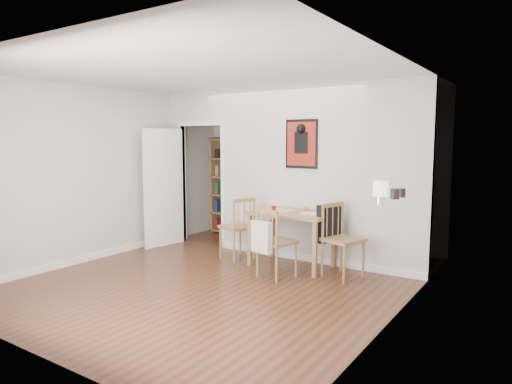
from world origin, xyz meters
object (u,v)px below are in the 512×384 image
Objects in this scene: orange_fruit at (306,209)px; ceramic_jar_a at (395,194)px; chair_front at (276,242)px; mantel_lamp at (381,190)px; bookshelf at (231,186)px; red_glass at (274,209)px; chair_left at (237,228)px; ceramic_jar_b at (402,193)px; chair_right at (342,239)px; dining_table at (292,218)px; fireplace at (397,250)px; notebook at (313,213)px.

ceramic_jar_a is (1.47, -0.75, 0.39)m from orange_fruit.
mantel_lamp reaches higher than chair_front.
red_glass is (1.91, -1.54, -0.08)m from bookshelf.
chair_front is at bearing -55.71° from red_glass.
mantel_lamp is (1.87, -1.02, 0.47)m from red_glass.
ceramic_jar_b reaches higher than chair_left.
mantel_lamp is at bearing -51.51° from chair_right.
mantel_lamp is (3.79, -2.56, 0.39)m from bookshelf.
ceramic_jar_a is at bearing -21.06° from dining_table.
chair_right is at bearing -26.92° from bookshelf.
chair_left is at bearing 176.49° from red_glass.
red_glass is 0.36× the size of mantel_lamp.
fireplace is at bearing -17.52° from red_glass.
ceramic_jar_b is at bearing -19.89° from orange_fruit.
chair_right is at bearing -8.30° from notebook.
notebook is 2.64× the size of ceramic_jar_a.
chair_right is 0.78× the size of fireplace.
mantel_lamp is at bearing -40.84° from notebook.
chair_right is at bearing 2.54° from red_glass.
bookshelf reaches higher than chair_right.
mantel_lamp is at bearing -22.66° from chair_left.
orange_fruit is at bearing 83.72° from chair_front.
ceramic_jar_b is (2.56, -0.34, 0.73)m from chair_left.
chair_front is 3.03m from bookshelf.
dining_table is 2.09m from mantel_lamp.
bookshelf is (-2.94, 1.49, 0.41)m from chair_right.
ceramic_jar_b is at bearing -7.58° from chair_left.
chair_right is 1.58m from mantel_lamp.
chair_left is 1.70m from chair_right.
bookshelf is at bearing 150.66° from orange_fruit.
ceramic_jar_b is at bearing -14.23° from dining_table.
ceramic_jar_a reaches higher than chair_right.
bookshelf is 7.82× the size of mantel_lamp.
notebook is at bearing 3.32° from chair_left.
bookshelf is 4.43m from fireplace.
notebook is at bearing 171.70° from chair_right.
notebook is (-0.46, 0.07, 0.29)m from chair_right.
ceramic_jar_a is at bearing -26.98° from orange_fruit.
ceramic_jar_a reaches higher than chair_front.
red_glass is 1.94m from ceramic_jar_b.
chair_front is 1.72m from ceramic_jar_a.
chair_left reaches higher than red_glass.
dining_table is 0.35m from notebook.
bookshelf is at bearing 150.87° from fireplace.
chair_left is at bearing -175.00° from dining_table.
chair_left reaches higher than chair_front.
chair_left is (-0.90, -0.08, -0.22)m from dining_table.
chair_front is 7.93× the size of ceramic_jar_a.
ceramic_jar_a is 1.14× the size of ceramic_jar_b.
chair_left is 3.09× the size of notebook.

